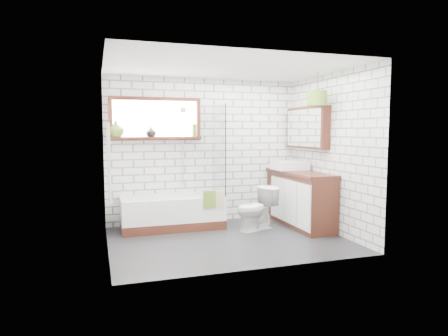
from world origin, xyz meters
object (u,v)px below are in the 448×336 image
object	(u,v)px
vanity	(300,198)
pendant	(317,98)
toilet	(256,209)
bathtub	(172,212)
basin	(290,165)

from	to	relation	value
vanity	pendant	bearing A→B (deg)	-88.62
toilet	pendant	bearing A→B (deg)	45.06
bathtub	basin	xyz separation A→B (m)	(2.03, -0.19, 0.74)
bathtub	basin	bearing A→B (deg)	-5.33
bathtub	basin	size ratio (longest dim) A/B	3.08
bathtub	pendant	size ratio (longest dim) A/B	5.36
vanity	toilet	xyz separation A→B (m)	(-0.82, -0.06, -0.12)
toilet	pendant	world-z (taller)	pendant
vanity	toilet	world-z (taller)	vanity
vanity	pendant	size ratio (longest dim) A/B	5.27
vanity	basin	distance (m)	0.61
bathtub	pendant	xyz separation A→B (m)	(2.10, -0.92, 1.83)
toilet	pendant	distance (m)	1.98
basin	toilet	size ratio (longest dim) A/B	0.77
vanity	toilet	size ratio (longest dim) A/B	2.33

